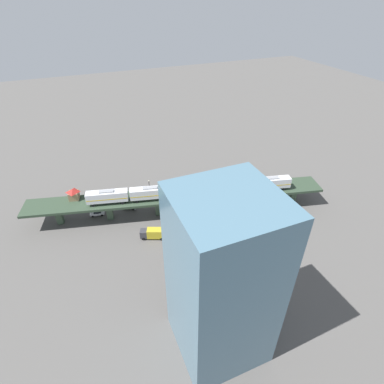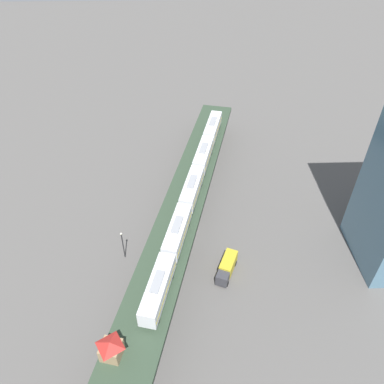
% 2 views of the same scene
% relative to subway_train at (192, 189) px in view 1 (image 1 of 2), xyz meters
% --- Properties ---
extents(ground_plane, '(400.00, 400.00, 0.00)m').
position_rel_subway_train_xyz_m(ground_plane, '(2.37, 3.69, -9.42)').
color(ground_plane, '#514F4C').
extents(elevated_viaduct, '(30.48, 91.29, 6.88)m').
position_rel_subway_train_xyz_m(elevated_viaduct, '(2.33, 3.54, -3.49)').
color(elevated_viaduct, '#2C3D2C').
rests_on(elevated_viaduct, ground).
extents(subway_train, '(17.86, 61.21, 4.45)m').
position_rel_subway_train_xyz_m(subway_train, '(0.00, 0.00, 0.00)').
color(subway_train, silver).
rests_on(subway_train, elevated_viaduct).
extents(signal_hut, '(3.91, 3.91, 3.40)m').
position_rel_subway_train_xyz_m(signal_hut, '(12.32, 33.59, -0.74)').
color(signal_hut, '#8C7251').
rests_on(signal_hut, elevated_viaduct).
extents(street_car_white, '(2.64, 4.67, 1.89)m').
position_rel_subway_train_xyz_m(street_car_white, '(10.79, 28.12, -8.48)').
color(street_car_white, silver).
rests_on(street_car_white, ground).
extents(street_car_silver, '(3.59, 4.74, 1.89)m').
position_rel_subway_train_xyz_m(street_car_silver, '(10.33, 17.88, -8.48)').
color(street_car_silver, '#B7BABF').
rests_on(street_car_silver, ground).
extents(delivery_truck, '(4.89, 7.51, 3.20)m').
position_rel_subway_train_xyz_m(delivery_truck, '(-6.18, 14.59, -7.66)').
color(delivery_truck, '#333338').
rests_on(delivery_truck, ground).
extents(street_lamp, '(0.44, 0.44, 6.94)m').
position_rel_subway_train_xyz_m(street_lamp, '(13.82, 9.93, -5.31)').
color(street_lamp, black).
rests_on(street_lamp, ground).
extents(office_tower, '(16.00, 16.00, 36.00)m').
position_rel_subway_train_xyz_m(office_tower, '(-40.28, 11.01, 8.58)').
color(office_tower, slate).
rests_on(office_tower, ground).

